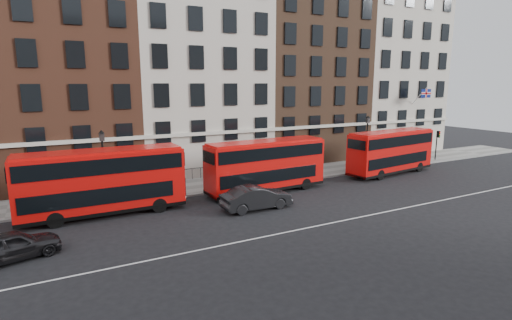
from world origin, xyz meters
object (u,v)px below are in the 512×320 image
car_front (257,198)px  car_rear (12,246)px  traffic_light (438,140)px  bus_c (266,165)px  bus_b (102,181)px  bus_d (391,151)px

car_front → car_rear: bearing=96.0°
car_front → traffic_light: bearing=-77.1°
bus_c → bus_b: bearing=177.2°
bus_b → car_front: size_ratio=2.09×
bus_c → car_front: bus_c is taller
car_rear → bus_d: bearing=-95.5°
bus_c → car_front: size_ratio=2.02×
car_front → traffic_light: 26.96m
car_front → traffic_light: traffic_light is taller
bus_b → bus_c: bus_b is taller
traffic_light → car_rear: bearing=-169.7°
bus_b → traffic_light: 35.88m
bus_c → car_rear: (-17.30, -5.08, -1.50)m
car_rear → traffic_light: bearing=-94.5°
bus_b → bus_d: bus_b is taller
traffic_light → bus_c: bearing=-174.4°
car_rear → traffic_light: traffic_light is taller
bus_c → car_rear: size_ratio=2.29×
bus_d → traffic_light: bus_d is taller
bus_c → car_rear: bus_c is taller
bus_c → traffic_light: bus_c is taller
bus_d → bus_c: bearing=173.0°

